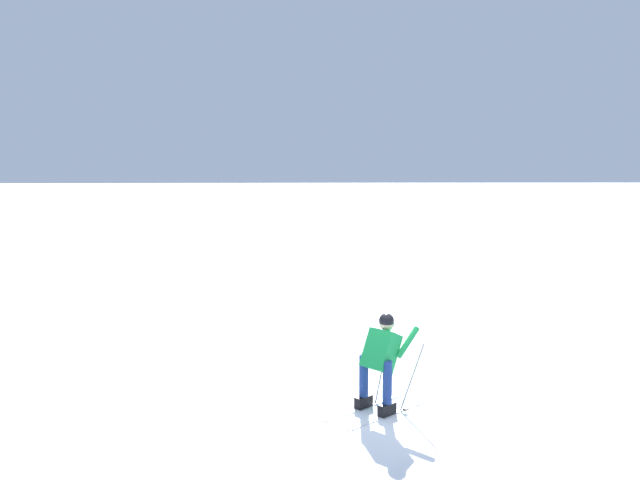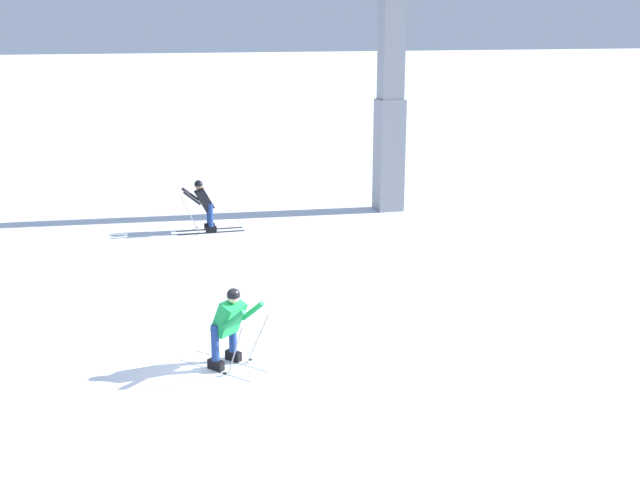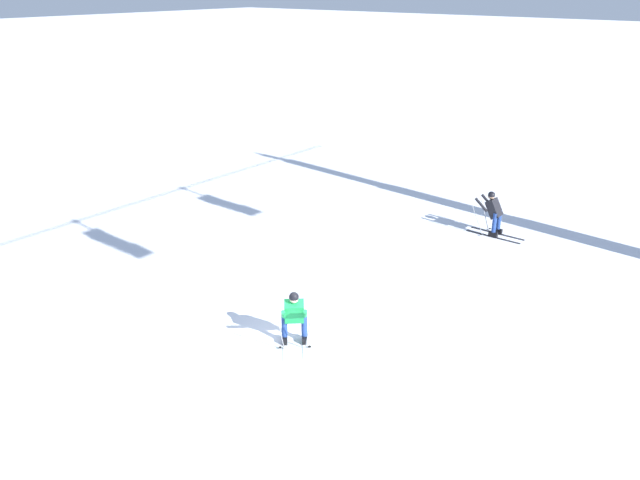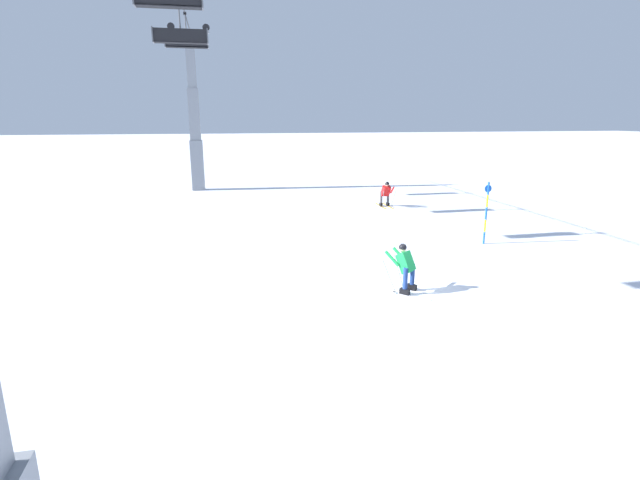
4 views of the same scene
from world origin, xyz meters
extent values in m
plane|color=white|center=(0.00, 0.00, 0.00)|extent=(260.00, 260.00, 0.00)
cube|color=white|center=(-0.36, 0.03, 0.01)|extent=(1.23, 1.10, 0.01)
cube|color=black|center=(-0.36, 0.03, 0.09)|extent=(0.28, 0.27, 0.16)
cylinder|color=navy|center=(-0.36, 0.03, 0.47)|extent=(0.13, 0.13, 0.60)
cube|color=white|center=(-0.07, -0.30, 0.01)|extent=(1.23, 1.10, 0.01)
cube|color=black|center=(-0.07, -0.30, 0.09)|extent=(0.28, 0.27, 0.16)
cylinder|color=navy|center=(-0.07, -0.30, 0.47)|extent=(0.13, 0.13, 0.60)
cube|color=green|center=(-0.13, -0.06, 0.86)|extent=(0.63, 0.62, 0.61)
sphere|color=beige|center=(-0.05, 0.01, 1.23)|extent=(0.20, 0.20, 0.20)
sphere|color=black|center=(-0.05, 0.01, 1.27)|extent=(0.22, 0.22, 0.22)
cylinder|color=green|center=(-0.05, 0.32, 0.97)|extent=(0.40, 0.36, 0.40)
cylinder|color=gray|center=(-0.07, 0.36, 0.41)|extent=(0.28, 0.40, 1.03)
cylinder|color=black|center=(-0.23, 0.28, 0.05)|extent=(0.07, 0.07, 0.01)
cylinder|color=green|center=(0.25, -0.03, 0.97)|extent=(0.40, 0.36, 0.40)
cylinder|color=gray|center=(0.30, -0.05, 0.41)|extent=(0.42, 0.23, 1.03)
cylinder|color=black|center=(0.20, -0.20, 0.05)|extent=(0.07, 0.07, 0.01)
cube|color=gray|center=(20.82, 6.18, 1.63)|extent=(0.81, 0.81, 3.26)
cube|color=gray|center=(20.82, 6.18, 4.89)|extent=(0.68, 0.68, 3.26)
cube|color=gray|center=(20.82, 6.18, 8.15)|extent=(0.55, 0.55, 3.26)
cube|color=gray|center=(20.82, 6.18, 9.87)|extent=(0.28, 2.46, 0.18)
cylinder|color=black|center=(20.82, 7.24, 10.12)|extent=(0.10, 0.44, 0.44)
cylinder|color=black|center=(20.82, 5.13, 10.12)|extent=(0.10, 0.44, 0.44)
cube|color=black|center=(5.95, 6.18, 8.30)|extent=(0.45, 2.17, 0.06)
cylinder|color=#4C4F54|center=(11.43, 6.18, 9.33)|extent=(0.07, 0.07, 1.70)
cube|color=black|center=(11.43, 6.18, 7.93)|extent=(0.45, 2.33, 0.06)
cube|color=black|center=(11.24, 6.18, 8.21)|extent=(0.06, 2.33, 0.55)
cylinder|color=#4C4F54|center=(11.74, 6.18, 8.23)|extent=(0.04, 2.21, 0.04)
cube|color=#4C4F54|center=(11.43, 7.35, 8.21)|extent=(0.57, 0.05, 0.63)
cube|color=#4C4F54|center=(11.43, 5.02, 8.21)|extent=(0.57, 0.05, 0.63)
cube|color=black|center=(17.03, 6.18, 10.18)|extent=(0.20, 0.16, 0.14)
cylinder|color=#4C4F54|center=(17.03, 6.18, 9.59)|extent=(0.07, 0.07, 1.17)
cube|color=black|center=(17.03, 6.18, 8.46)|extent=(0.45, 2.29, 0.06)
cube|color=black|center=(16.84, 6.18, 8.73)|extent=(0.06, 2.29, 0.55)
cylinder|color=#4C4F54|center=(17.34, 6.18, 8.76)|extent=(0.04, 2.17, 0.04)
cube|color=#4C4F54|center=(17.03, 7.33, 8.73)|extent=(0.57, 0.05, 0.63)
cube|color=#4C4F54|center=(17.03, 5.04, 8.73)|extent=(0.57, 0.05, 0.63)
cylinder|color=blue|center=(4.11, -5.01, 0.24)|extent=(0.07, 0.07, 0.48)
cylinder|color=yellow|center=(4.11, -5.01, 0.72)|extent=(0.07, 0.07, 0.48)
cylinder|color=blue|center=(4.11, -5.01, 1.20)|extent=(0.07, 0.07, 0.48)
cylinder|color=yellow|center=(4.11, -5.01, 1.67)|extent=(0.07, 0.07, 0.48)
cylinder|color=blue|center=(4.11, -5.01, 2.15)|extent=(0.07, 0.07, 0.48)
cylinder|color=blue|center=(4.13, -5.01, 2.14)|extent=(0.02, 0.28, 0.28)
cube|color=yellow|center=(12.51, -4.16, 0.01)|extent=(1.77, 0.12, 0.01)
cube|color=black|center=(12.51, -4.16, 0.09)|extent=(0.28, 0.11, 0.16)
cylinder|color=#4C4C51|center=(12.51, -4.16, 0.49)|extent=(0.13, 0.13, 0.63)
cube|color=yellow|center=(12.52, -3.76, 0.01)|extent=(1.77, 0.12, 0.01)
cube|color=black|center=(12.52, -3.76, 0.09)|extent=(0.28, 0.11, 0.16)
cylinder|color=#4C4C51|center=(12.52, -3.76, 0.49)|extent=(0.13, 0.13, 0.63)
cube|color=red|center=(12.35, -3.96, 0.87)|extent=(0.55, 0.43, 0.63)
sphere|color=beige|center=(12.18, -3.95, 1.23)|extent=(0.21, 0.21, 0.21)
sphere|color=black|center=(12.18, -3.95, 1.27)|extent=(0.23, 0.23, 0.23)
cylinder|color=red|center=(11.97, -4.18, 0.96)|extent=(0.48, 0.09, 0.42)
cylinder|color=gray|center=(11.94, -4.23, 0.40)|extent=(0.49, 0.13, 1.07)
cylinder|color=black|center=(12.11, -4.28, 0.05)|extent=(0.07, 0.07, 0.01)
cylinder|color=red|center=(11.98, -3.72, 0.96)|extent=(0.48, 0.09, 0.42)
cylinder|color=gray|center=(11.95, -3.68, 0.40)|extent=(0.48, 0.15, 1.07)
cylinder|color=black|center=(12.12, -3.63, 0.05)|extent=(0.07, 0.07, 0.01)
camera|label=1|loc=(-1.43, -9.71, 3.45)|focal=39.70mm
camera|label=2|loc=(11.92, -1.71, 5.47)|focal=45.08mm
camera|label=3|loc=(8.67, 7.70, 7.48)|focal=34.70mm
camera|label=4|loc=(-11.95, 4.90, 4.77)|focal=26.75mm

